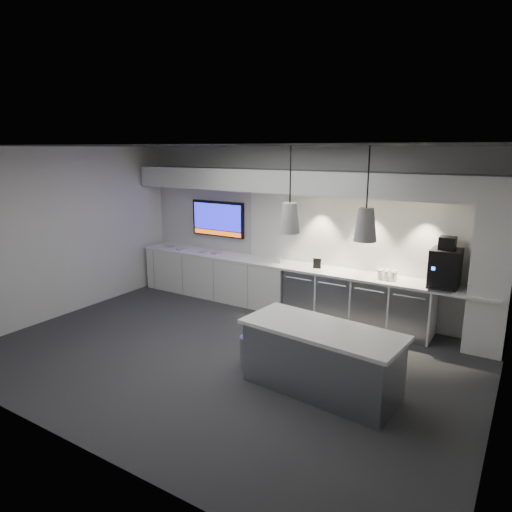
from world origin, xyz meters
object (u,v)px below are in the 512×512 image
Objects in this scene: bin at (251,351)px; coffee_machine at (445,266)px; wall_tv at (218,219)px; island at (321,359)px.

bin is 3.23m from coffee_machine.
wall_tv reaches higher than bin.
wall_tv is 1.61× the size of coffee_machine.
island is 4.74× the size of bin.
bin is at bearing -132.28° from coffee_machine.
wall_tv is at bearing 133.58° from bin.
island is 1.12m from bin.
coffee_machine reaches higher than bin.
wall_tv reaches higher than island.
coffee_machine is at bearing -3.16° from wall_tv.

